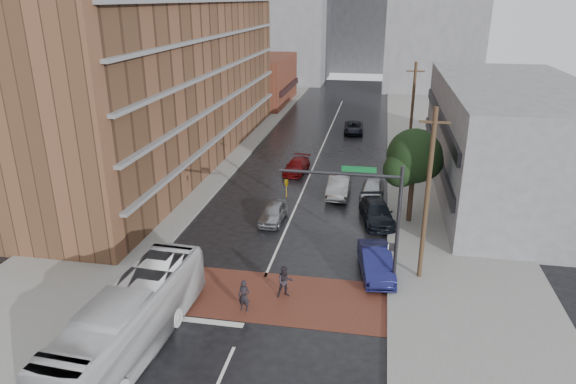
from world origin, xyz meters
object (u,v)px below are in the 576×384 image
Objects in this scene: pedestrian_a at (244,296)px; car_travel_b at (339,186)px; car_parked_mid at (377,212)px; transit_bus at (130,321)px; car_travel_c at (297,166)px; car_parked_far at (372,189)px; pedestrian_b at (285,282)px; car_travel_a at (273,213)px; suv_travel at (354,127)px; car_parked_near at (376,262)px.

car_travel_b is at bearing 85.96° from pedestrian_a.
car_parked_mid is (3.16, -4.91, -0.08)m from car_travel_b.
car_travel_b is (7.56, 21.60, -0.75)m from transit_bus.
pedestrian_a is 0.40× the size of car_travel_c.
pedestrian_b is at bearing -101.90° from car_parked_far.
car_parked_far is at bearing 84.64° from car_parked_mid.
car_travel_c is 0.99× the size of car_parked_far.
transit_bus is 2.52× the size of car_parked_far.
car_travel_c is (-0.16, 11.25, -0.04)m from car_travel_a.
suv_travel is at bearing 86.15° from car_parked_mid.
car_parked_near is (7.62, -17.67, 0.16)m from car_travel_c.
car_parked_near is at bearing -38.47° from car_travel_a.
car_parked_near is at bearing 14.23° from pedestrian_b.
car_travel_a is 11.25m from car_travel_c.
pedestrian_b reaches higher than car_parked_far.
car_travel_b reaches higher than car_travel_a.
pedestrian_b is at bearing 50.36° from pedestrian_a.
transit_bus is 2.83× the size of car_travel_a.
car_travel_a reaches higher than car_travel_c.
car_travel_c is (3.20, 26.69, -0.93)m from transit_bus.
pedestrian_a is 11.46m from car_travel_a.
transit_bus is 2.23× the size of car_parked_mid.
car_parked_far reaches higher than car_travel_c.
suv_travel is (4.13, 27.26, -0.01)m from car_travel_a.
car_parked_mid is at bearing 46.63° from pedestrian_b.
suv_travel is (4.29, 16.01, 0.03)m from car_travel_c.
car_travel_b is 13.00m from car_parked_near.
car_travel_c is (-4.36, 5.09, -0.17)m from car_travel_b.
suv_travel reaches higher than car_travel_c.
car_travel_a is 0.89× the size of car_parked_far.
transit_bus is 6.47× the size of pedestrian_a.
pedestrian_a reaches higher than car_parked_mid.
pedestrian_b is at bearing -94.72° from car_travel_b.
pedestrian_b is 36.99m from suv_travel.
transit_bus is 2.56× the size of car_travel_c.
transit_bus is at bearing -129.80° from pedestrian_a.
pedestrian_a reaches higher than car_travel_a.
car_travel_a reaches higher than suv_travel.
pedestrian_a is 17.90m from car_travel_b.
transit_bus is at bearing -112.42° from car_parked_far.
pedestrian_b reaches higher than car_parked_near.
car_parked_near reaches higher than car_parked_mid.
car_parked_near is (3.25, -12.58, -0.01)m from car_travel_b.
car_parked_near is at bearing -74.73° from car_travel_b.
car_travel_b is (3.33, 17.59, -0.06)m from pedestrian_a.
pedestrian_a is 22.70m from car_travel_c.
car_travel_a is at bearing -82.91° from car_travel_c.
transit_bus is 23.73m from car_parked_far.
transit_bus is 26.89m from car_travel_c.
car_travel_a is at bearing 80.91° from transit_bus.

